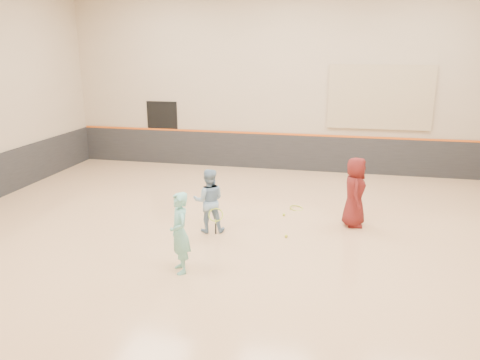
% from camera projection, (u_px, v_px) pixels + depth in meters
% --- Properties ---
extents(room, '(15.04, 12.04, 6.22)m').
position_uv_depth(room, '(258.00, 201.00, 10.06)').
color(room, tan).
rests_on(room, ground).
extents(wainscot_back, '(14.90, 0.04, 1.20)m').
position_uv_depth(wainscot_back, '(289.00, 152.00, 15.73)').
color(wainscot_back, '#232326').
rests_on(wainscot_back, floor).
extents(accent_stripe, '(14.90, 0.03, 0.06)m').
position_uv_depth(accent_stripe, '(290.00, 134.00, 15.55)').
color(accent_stripe, '#D85914').
rests_on(accent_stripe, wall_back).
extents(acoustic_panel, '(3.20, 0.08, 2.00)m').
position_uv_depth(acoustic_panel, '(380.00, 97.00, 14.62)').
color(acoustic_panel, tan).
rests_on(acoustic_panel, wall_back).
extents(doorway, '(1.10, 0.05, 2.20)m').
position_uv_depth(doorway, '(163.00, 133.00, 16.53)').
color(doorway, black).
rests_on(doorway, floor).
extents(girl, '(0.61, 0.67, 1.53)m').
position_uv_depth(girl, '(180.00, 233.00, 8.48)').
color(girl, '#73C7BC').
rests_on(girl, floor).
extents(instructor, '(0.82, 0.71, 1.45)m').
position_uv_depth(instructor, '(209.00, 201.00, 10.39)').
color(instructor, '#7EA1C3').
rests_on(instructor, floor).
extents(young_man, '(0.55, 0.82, 1.62)m').
position_uv_depth(young_man, '(355.00, 192.00, 10.71)').
color(young_man, maroon).
rests_on(young_man, floor).
extents(held_racket, '(0.50, 0.50, 0.56)m').
position_uv_depth(held_racket, '(216.00, 215.00, 10.14)').
color(held_racket, '#A6C62B').
rests_on(held_racket, instructor).
extents(spare_racket, '(0.76, 0.76, 0.16)m').
position_uv_depth(spare_racket, '(296.00, 206.00, 12.02)').
color(spare_racket, '#A6BD29').
rests_on(spare_racket, floor).
extents(ball_under_racket, '(0.07, 0.07, 0.07)m').
position_uv_depth(ball_under_racket, '(286.00, 236.00, 10.21)').
color(ball_under_racket, yellow).
rests_on(ball_under_racket, floor).
extents(ball_in_hand, '(0.07, 0.07, 0.07)m').
position_uv_depth(ball_in_hand, '(361.00, 185.00, 10.49)').
color(ball_in_hand, '#BBCC2F').
rests_on(ball_in_hand, young_man).
extents(ball_beside_spare, '(0.07, 0.07, 0.07)m').
position_uv_depth(ball_beside_spare, '(284.00, 215.00, 11.52)').
color(ball_beside_spare, '#D2E836').
rests_on(ball_beside_spare, floor).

